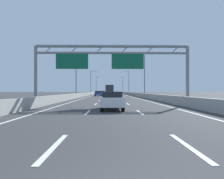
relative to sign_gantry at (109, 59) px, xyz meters
The scene contains 54 objects.
ground_plane 79.87m from the sign_gantry, 89.79° to the left, with size 260.00×260.00×0.00m, color #38383A.
lane_dash_left_0 17.52m from the sign_gantry, 95.12° to the right, with size 0.16×3.00×0.01m, color white.
lane_dash_left_1 9.27m from the sign_gantry, 100.94° to the right, with size 0.16×3.00×0.01m, color white.
lane_dash_left_2 5.19m from the sign_gantry, 140.91° to the left, with size 0.16×3.00×0.01m, color white.
lane_dash_left_3 11.40m from the sign_gantry, 98.37° to the left, with size 0.16×3.00×0.01m, color white.
lane_dash_left_4 19.87m from the sign_gantry, 94.47° to the left, with size 0.16×3.00×0.01m, color white.
lane_dash_left_5 28.67m from the sign_gantry, 93.05° to the left, with size 0.16×3.00×0.01m, color white.
lane_dash_left_6 37.56m from the sign_gantry, 92.31° to the left, with size 0.16×3.00×0.01m, color white.
lane_dash_left_7 46.50m from the sign_gantry, 91.86° to the left, with size 0.16×3.00×0.01m, color white.
lane_dash_left_8 55.45m from the sign_gantry, 91.56° to the left, with size 0.16×3.00×0.01m, color white.
lane_dash_left_9 64.42m from the sign_gantry, 91.34° to the left, with size 0.16×3.00×0.01m, color white.
lane_dash_left_10 73.40m from the sign_gantry, 91.18° to the left, with size 0.16×3.00×0.01m, color white.
lane_dash_left_11 82.38m from the sign_gantry, 91.05° to the left, with size 0.16×3.00×0.01m, color white.
lane_dash_left_12 91.36m from the sign_gantry, 90.94° to the left, with size 0.16×3.00×0.01m, color white.
lane_dash_left_13 100.35m from the sign_gantry, 90.86° to the left, with size 0.16×3.00×0.01m, color white.
lane_dash_left_14 109.34m from the sign_gantry, 90.79° to the left, with size 0.16×3.00×0.01m, color white.
lane_dash_left_15 118.33m from the sign_gantry, 90.73° to the left, with size 0.16×3.00×0.01m, color white.
lane_dash_left_16 127.32m from the sign_gantry, 90.68° to the left, with size 0.16×3.00×0.01m, color white.
lane_dash_left_17 136.31m from the sign_gantry, 90.63° to the left, with size 0.16×3.00×0.01m, color white.
lane_dash_right_0 17.58m from the sign_gantry, 82.88° to the right, with size 0.16×3.00×0.01m, color white.
lane_dash_right_1 9.38m from the sign_gantry, 74.92° to the right, with size 0.16×3.00×0.01m, color white.
lane_dash_right_2 5.39m from the sign_gantry, 30.23° to the left, with size 0.16×3.00×0.01m, color white.
lane_dash_right_3 11.49m from the sign_gantry, 78.41° to the left, with size 0.16×3.00×0.01m, color white.
lane_dash_right_4 19.93m from the sign_gantry, 83.78° to the left, with size 0.16×3.00×0.01m, color white.
lane_dash_right_5 28.71m from the sign_gantry, 85.75° to the left, with size 0.16×3.00×0.01m, color white.
lane_dash_right_6 37.59m from the sign_gantry, 86.78° to the left, with size 0.16×3.00×0.01m, color white.
lane_dash_right_7 46.52m from the sign_gantry, 87.40° to the left, with size 0.16×3.00×0.01m, color white.
lane_dash_right_8 55.47m from the sign_gantry, 87.83° to the left, with size 0.16×3.00×0.01m, color white.
lane_dash_right_9 64.44m from the sign_gantry, 88.13° to the left, with size 0.16×3.00×0.01m, color white.
lane_dash_right_10 73.41m from the sign_gantry, 88.36° to the left, with size 0.16×3.00×0.01m, color white.
lane_dash_right_11 82.39m from the sign_gantry, 88.54° to the left, with size 0.16×3.00×0.01m, color white.
lane_dash_right_12 91.37m from the sign_gantry, 88.68° to the left, with size 0.16×3.00×0.01m, color white.
lane_dash_right_13 100.36m from the sign_gantry, 88.80° to the left, with size 0.16×3.00×0.01m, color white.
lane_dash_right_14 109.35m from the sign_gantry, 88.90° to the left, with size 0.16×3.00×0.01m, color white.
lane_dash_right_15 118.34m from the sign_gantry, 88.98° to the left, with size 0.16×3.00×0.01m, color white.
lane_dash_right_16 127.33m from the sign_gantry, 89.06° to the left, with size 0.16×3.00×0.01m, color white.
lane_dash_right_17 136.32m from the sign_gantry, 89.12° to the left, with size 0.16×3.00×0.01m, color white.
edge_line_left 68.07m from the sign_gantry, 94.18° to the left, with size 0.16×176.00×0.01m, color white.
edge_line_right 68.12m from the sign_gantry, 85.32° to the left, with size 0.16×176.00×0.01m, color white.
barrier_left 90.07m from the sign_gantry, 94.21° to the left, with size 0.45×220.00×0.95m.
barrier_right 90.11m from the sign_gantry, 85.41° to the left, with size 0.45×220.00×0.95m.
sign_gantry is the anchor object (origin of this frame).
streetlamp_left_mid 26.34m from the sign_gantry, 105.80° to the left, with size 2.58×0.28×9.50m.
streetlamp_right_mid 26.51m from the sign_gantry, 72.97° to the left, with size 2.58×0.28×9.50m.
streetlamp_left_far 63.80m from the sign_gantry, 96.45° to the left, with size 2.58×0.28×9.50m.
streetlamp_right_far 63.87m from the sign_gantry, 83.02° to the left, with size 2.58×0.28×9.50m.
streetlamp_left_distant 101.71m from the sign_gantry, 94.04° to the left, with size 2.58×0.28×9.50m.
streetlamp_right_distant 101.75m from the sign_gantry, 85.62° to the left, with size 2.58×0.28×9.50m.
blue_car 37.74m from the sign_gantry, 94.69° to the left, with size 1.85×4.16×1.40m.
orange_car 25.11m from the sign_gantry, 89.28° to the left, with size 1.87×4.56×1.36m.
silver_car 101.73m from the sign_gantry, 91.81° to the left, with size 1.82×4.43×1.49m.
black_car 53.28m from the sign_gantry, 93.35° to the left, with size 1.79×4.24×1.41m.
white_car 6.91m from the sign_gantry, 87.80° to the right, with size 1.72×4.55×1.42m.
box_truck 44.10m from the sign_gantry, 89.81° to the left, with size 2.40×8.21×3.23m.
Camera 1 is at (-0.33, -2.22, 1.51)m, focal length 34.18 mm.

